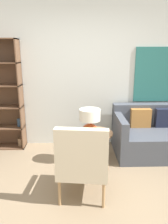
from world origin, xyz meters
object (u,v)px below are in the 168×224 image
object	(u,v)px
armchair	(82,160)
couch	(167,135)
table_lamp	(90,120)
side_table	(95,135)

from	to	relation	value
armchair	couch	xyz separation A→B (m)	(1.53, 1.26, -0.21)
couch	table_lamp	xyz separation A→B (m)	(-1.40, -0.37, 0.43)
couch	side_table	xyz separation A→B (m)	(-1.31, -0.29, 0.14)
armchair	table_lamp	world-z (taller)	armchair
side_table	armchair	bearing A→B (deg)	-102.96
table_lamp	side_table	bearing A→B (deg)	43.30
side_table	couch	bearing A→B (deg)	12.41
armchair	couch	distance (m)	1.99
couch	side_table	bearing A→B (deg)	-167.59
couch	table_lamp	distance (m)	1.51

